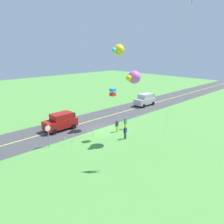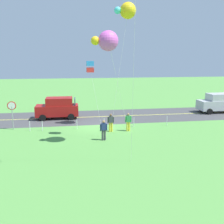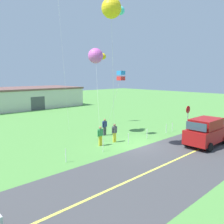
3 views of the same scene
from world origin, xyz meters
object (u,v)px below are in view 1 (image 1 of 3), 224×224
at_px(car_parked_west_far, 145,100).
at_px(kite_blue_mid, 113,92).
at_px(kite_yellow_high, 118,50).
at_px(person_child_watcher, 117,126).
at_px(stop_sign, 48,131).
at_px(car_suv_foreground, 61,121).
at_px(person_adult_near, 125,123).
at_px(kite_red_low, 134,77).
at_px(person_adult_companion, 125,132).

bearing_deg(car_parked_west_far, kite_blue_mid, 24.66).
xyz_separation_m(car_parked_west_far, kite_yellow_high, (12.01, 4.60, 9.11)).
height_order(car_parked_west_far, kite_blue_mid, kite_blue_mid).
bearing_deg(kite_yellow_high, person_child_watcher, 41.48).
distance_m(car_parked_west_far, stop_sign, 22.60).
height_order(car_suv_foreground, kite_blue_mid, kite_blue_mid).
xyz_separation_m(person_adult_near, kite_red_low, (2.26, 3.19, 6.58)).
relative_size(person_adult_companion, person_child_watcher, 1.00).
xyz_separation_m(car_parked_west_far, person_child_watcher, (13.66, 6.06, -0.29)).
bearing_deg(car_parked_west_far, kite_yellow_high, 20.94).
relative_size(car_parked_west_far, person_child_watcher, 2.75).
bearing_deg(person_adult_companion, car_suv_foreground, -120.18).
distance_m(stop_sign, kite_yellow_high, 13.27).
bearing_deg(car_suv_foreground, person_adult_companion, 115.71).
bearing_deg(kite_red_low, person_adult_companion, -79.30).
bearing_deg(car_parked_west_far, person_child_watcher, 23.90).
bearing_deg(person_adult_companion, person_child_watcher, -167.47).
bearing_deg(person_child_watcher, kite_yellow_high, -171.92).
height_order(stop_sign, person_adult_companion, stop_sign).
relative_size(person_adult_near, person_child_watcher, 1.00).
bearing_deg(person_child_watcher, car_parked_west_far, 170.51).
bearing_deg(car_suv_foreground, car_parked_west_far, -179.12).
xyz_separation_m(car_suv_foreground, person_child_watcher, (-4.79, 5.77, -0.29)).
relative_size(kite_red_low, kite_blue_mid, 1.34).
distance_m(car_suv_foreground, car_parked_west_far, 18.45).
xyz_separation_m(car_suv_foreground, kite_blue_mid, (-3.01, 6.81, 4.46)).
xyz_separation_m(car_suv_foreground, kite_yellow_high, (-6.44, 4.31, 9.11)).
xyz_separation_m(car_parked_west_far, person_adult_near, (12.13, 6.11, -0.29)).
height_order(car_suv_foreground, car_parked_west_far, same).
height_order(car_parked_west_far, person_adult_near, car_parked_west_far).
height_order(kite_blue_mid, kite_yellow_high, kite_yellow_high).
bearing_deg(car_suv_foreground, person_adult_near, 137.37).
xyz_separation_m(stop_sign, person_adult_near, (-10.09, 2.06, -0.94)).
relative_size(person_adult_near, kite_red_low, 0.20).
distance_m(car_parked_west_far, person_child_watcher, 14.95).
height_order(car_parked_west_far, kite_red_low, kite_red_low).
distance_m(kite_red_low, kite_blue_mid, 3.05).
relative_size(person_adult_companion, kite_blue_mid, 0.26).
bearing_deg(person_adult_near, stop_sign, 166.52).
bearing_deg(person_child_watcher, car_suv_foreground, -83.73).
bearing_deg(car_parked_west_far, stop_sign, 10.31).
distance_m(car_suv_foreground, kite_yellow_high, 11.96).
distance_m(person_adult_near, kite_blue_mid, 5.88).
bearing_deg(kite_blue_mid, kite_red_low, 115.55).
xyz_separation_m(person_adult_near, person_adult_companion, (2.44, 2.24, 0.00)).
distance_m(kite_blue_mid, kite_yellow_high, 6.29).
height_order(person_adult_near, kite_red_low, kite_red_low).
distance_m(car_parked_west_far, kite_yellow_high, 15.76).
bearing_deg(car_suv_foreground, person_child_watcher, 129.66).
height_order(kite_red_low, kite_blue_mid, kite_red_low).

